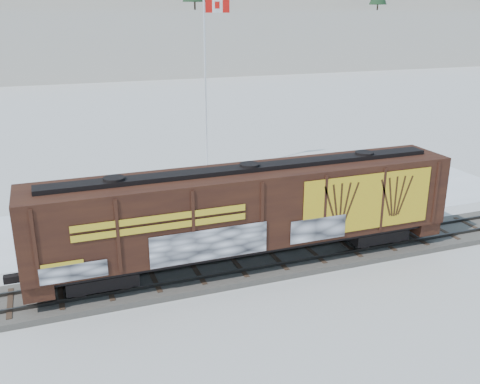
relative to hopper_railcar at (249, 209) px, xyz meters
name	(u,v)px	position (x,y,z in m)	size (l,w,h in m)	color
ground	(276,264)	(1.41, 0.01, -3.04)	(500.00, 500.00, 0.00)	white
rail_track	(276,261)	(1.41, 0.01, -2.89)	(50.00, 3.40, 0.43)	#59544C
parking_strip	(226,212)	(1.41, 7.51, -3.02)	(40.00, 8.00, 0.03)	white
hillside	(66,1)	(1.36, 139.80, 11.34)	(360.00, 110.00, 93.00)	white
hopper_railcar	(249,209)	(0.00, 0.00, 0.00)	(19.99, 3.06, 4.68)	black
flagpole	(207,112)	(2.73, 15.23, 1.79)	(2.30, 0.90, 12.81)	silver
car_silver	(64,218)	(-7.99, 7.56, -2.15)	(2.03, 5.05, 1.72)	#B8BAC0
car_white	(157,219)	(-3.17, 5.82, -2.18)	(1.75, 5.03, 1.66)	white
car_dark	(350,187)	(9.92, 7.14, -2.29)	(2.02, 4.98, 1.45)	black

